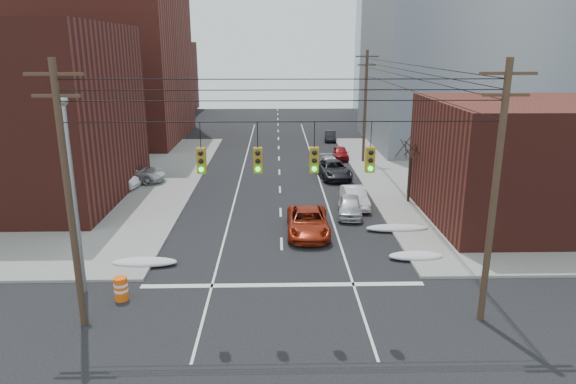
{
  "coord_description": "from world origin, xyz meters",
  "views": [
    {
      "loc": [
        -0.28,
        -16.61,
        11.42
      ],
      "look_at": [
        0.4,
        12.77,
        3.0
      ],
      "focal_mm": 32.0,
      "sensor_mm": 36.0,
      "label": 1
    }
  ],
  "objects_px": {
    "parked_car_c": "(333,169)",
    "parked_car_e": "(340,153)",
    "lot_car_d": "(79,183)",
    "construction_barrel": "(121,288)",
    "lot_car_b": "(132,173)",
    "lot_car_c": "(67,179)",
    "red_pickup": "(308,222)",
    "parked_car_d": "(330,164)",
    "parked_car_b": "(355,197)",
    "parked_car_f": "(330,136)",
    "lot_car_a": "(110,180)",
    "parked_car_a": "(350,206)"
  },
  "relations": [
    {
      "from": "lot_car_b",
      "to": "lot_car_c",
      "type": "height_order",
      "value": "lot_car_c"
    },
    {
      "from": "parked_car_b",
      "to": "lot_car_c",
      "type": "relative_size",
      "value": 0.81
    },
    {
      "from": "parked_car_d",
      "to": "lot_car_d",
      "type": "height_order",
      "value": "lot_car_d"
    },
    {
      "from": "parked_car_e",
      "to": "parked_car_c",
      "type": "bearing_deg",
      "value": -100.36
    },
    {
      "from": "parked_car_a",
      "to": "lot_car_b",
      "type": "height_order",
      "value": "lot_car_b"
    },
    {
      "from": "parked_car_f",
      "to": "lot_car_d",
      "type": "relative_size",
      "value": 0.98
    },
    {
      "from": "parked_car_b",
      "to": "lot_car_d",
      "type": "distance_m",
      "value": 21.9
    },
    {
      "from": "parked_car_a",
      "to": "parked_car_c",
      "type": "bearing_deg",
      "value": 97.07
    },
    {
      "from": "red_pickup",
      "to": "lot_car_c",
      "type": "bearing_deg",
      "value": 151.65
    },
    {
      "from": "parked_car_c",
      "to": "parked_car_e",
      "type": "relative_size",
      "value": 1.44
    },
    {
      "from": "parked_car_a",
      "to": "red_pickup",
      "type": "bearing_deg",
      "value": -124.97
    },
    {
      "from": "parked_car_f",
      "to": "lot_car_c",
      "type": "relative_size",
      "value": 0.71
    },
    {
      "from": "lot_car_c",
      "to": "lot_car_b",
      "type": "bearing_deg",
      "value": -83.9
    },
    {
      "from": "lot_car_b",
      "to": "lot_car_c",
      "type": "bearing_deg",
      "value": 111.68
    },
    {
      "from": "lot_car_c",
      "to": "lot_car_d",
      "type": "distance_m",
      "value": 1.65
    },
    {
      "from": "parked_car_d",
      "to": "parked_car_e",
      "type": "bearing_deg",
      "value": 69.75
    },
    {
      "from": "parked_car_f",
      "to": "red_pickup",
      "type": "bearing_deg",
      "value": -93.36
    },
    {
      "from": "parked_car_b",
      "to": "lot_car_a",
      "type": "distance_m",
      "value": 19.88
    },
    {
      "from": "construction_barrel",
      "to": "parked_car_d",
      "type": "bearing_deg",
      "value": 64.2
    },
    {
      "from": "parked_car_d",
      "to": "parked_car_e",
      "type": "relative_size",
      "value": 1.13
    },
    {
      "from": "parked_car_b",
      "to": "construction_barrel",
      "type": "bearing_deg",
      "value": -135.15
    },
    {
      "from": "lot_car_a",
      "to": "lot_car_d",
      "type": "height_order",
      "value": "lot_car_a"
    },
    {
      "from": "parked_car_d",
      "to": "parked_car_e",
      "type": "xyz_separation_m",
      "value": [
        1.6,
        4.94,
        0.02
      ]
    },
    {
      "from": "parked_car_f",
      "to": "lot_car_a",
      "type": "relative_size",
      "value": 0.83
    },
    {
      "from": "parked_car_e",
      "to": "lot_car_d",
      "type": "distance_m",
      "value": 25.61
    },
    {
      "from": "parked_car_d",
      "to": "lot_car_a",
      "type": "height_order",
      "value": "lot_car_a"
    },
    {
      "from": "parked_car_b",
      "to": "lot_car_a",
      "type": "bearing_deg",
      "value": 163.5
    },
    {
      "from": "lot_car_a",
      "to": "lot_car_d",
      "type": "xyz_separation_m",
      "value": [
        -2.23,
        -0.72,
        -0.09
      ]
    },
    {
      "from": "red_pickup",
      "to": "parked_car_c",
      "type": "xyz_separation_m",
      "value": [
        3.12,
        14.14,
        -0.01
      ]
    },
    {
      "from": "parked_car_e",
      "to": "parked_car_f",
      "type": "bearing_deg",
      "value": 91.26
    },
    {
      "from": "lot_car_a",
      "to": "construction_barrel",
      "type": "height_order",
      "value": "lot_car_a"
    },
    {
      "from": "red_pickup",
      "to": "construction_barrel",
      "type": "distance_m",
      "value": 12.53
    },
    {
      "from": "parked_car_b",
      "to": "lot_car_b",
      "type": "distance_m",
      "value": 19.29
    },
    {
      "from": "red_pickup",
      "to": "lot_car_a",
      "type": "distance_m",
      "value": 18.67
    },
    {
      "from": "red_pickup",
      "to": "construction_barrel",
      "type": "height_order",
      "value": "red_pickup"
    },
    {
      "from": "construction_barrel",
      "to": "red_pickup",
      "type": "bearing_deg",
      "value": 42.77
    },
    {
      "from": "parked_car_b",
      "to": "lot_car_d",
      "type": "bearing_deg",
      "value": 166.74
    },
    {
      "from": "lot_car_b",
      "to": "lot_car_a",
      "type": "bearing_deg",
      "value": 149.62
    },
    {
      "from": "parked_car_d",
      "to": "construction_barrel",
      "type": "distance_m",
      "value": 28.31
    },
    {
      "from": "lot_car_d",
      "to": "construction_barrel",
      "type": "bearing_deg",
      "value": -163.84
    },
    {
      "from": "red_pickup",
      "to": "parked_car_d",
      "type": "height_order",
      "value": "red_pickup"
    },
    {
      "from": "parked_car_a",
      "to": "parked_car_b",
      "type": "bearing_deg",
      "value": 79.9
    },
    {
      "from": "parked_car_c",
      "to": "parked_car_e",
      "type": "bearing_deg",
      "value": 70.81
    },
    {
      "from": "parked_car_c",
      "to": "parked_car_d",
      "type": "relative_size",
      "value": 1.27
    },
    {
      "from": "parked_car_d",
      "to": "parked_car_f",
      "type": "xyz_separation_m",
      "value": [
        1.6,
        15.55,
        0.0
      ]
    },
    {
      "from": "parked_car_d",
      "to": "lot_car_c",
      "type": "xyz_separation_m",
      "value": [
        -22.18,
        -6.33,
        0.31
      ]
    },
    {
      "from": "red_pickup",
      "to": "lot_car_a",
      "type": "relative_size",
      "value": 1.22
    },
    {
      "from": "parked_car_c",
      "to": "lot_car_a",
      "type": "relative_size",
      "value": 1.2
    },
    {
      "from": "parked_car_e",
      "to": "lot_car_c",
      "type": "bearing_deg",
      "value": -153.38
    },
    {
      "from": "parked_car_f",
      "to": "construction_barrel",
      "type": "distance_m",
      "value": 43.34
    }
  ]
}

